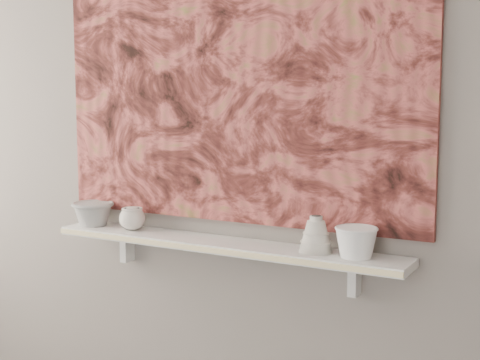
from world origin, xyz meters
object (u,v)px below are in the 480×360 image
Objects in this scene: bell_vessel at (316,234)px; cup_cream at (132,218)px; shelf at (221,245)px; painting at (232,73)px; bowl_grey at (93,213)px; bowl_white at (356,242)px.

cup_cream is at bearing 180.00° from bell_vessel.
shelf is at bearing 0.00° from cup_cream.
painting is 0.83m from bowl_grey.
cup_cream is 0.92m from bowl_white.
bowl_grey is 1.68× the size of cup_cream.
painting reaches higher than cup_cream.
cup_cream is (-0.41, -0.08, -0.56)m from painting.
painting is 8.72× the size of bowl_grey.
cup_cream is at bearing 0.00° from bowl_grey.
bell_vessel reaches higher than cup_cream.
bowl_grey is at bearing -172.50° from painting.
bowl_grey reaches higher than cup_cream.
cup_cream is 0.78m from bell_vessel.
painting is 14.64× the size of cup_cream.
painting is at bearing 167.82° from bell_vessel.
painting reaches higher than shelf.
bell_vessel is (0.37, 0.00, 0.08)m from shelf.
bowl_grey reaches higher than shelf.
bowl_grey is 1.37× the size of bell_vessel.
bowl_white is at bearing -8.87° from painting.
shelf is 0.52m from bowl_white.
bowl_white is at bearing 0.00° from bell_vessel.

